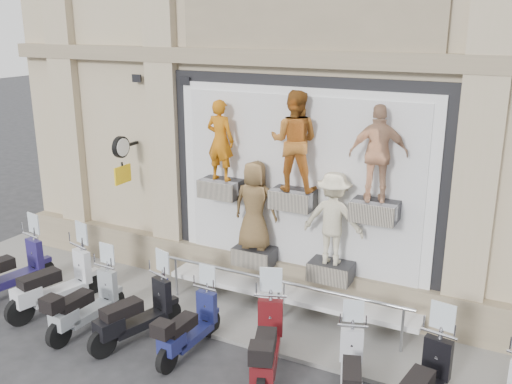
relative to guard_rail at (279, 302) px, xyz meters
The scene contains 13 objects.
ground 2.05m from the guard_rail, 90.00° to the right, with size 90.00×90.00×0.00m, color #2D2D2F.
sidewalk 0.44m from the guard_rail, 90.00° to the left, with size 16.00×2.20×0.08m, color gray.
shop_vitrine 2.10m from the guard_rail, 83.17° to the left, with size 5.60×0.84×4.30m.
guard_rail is the anchor object (origin of this frame).
clock_sign_bracket 4.57m from the guard_rail, behind, with size 0.10×0.80×1.02m.
scooter_a 5.65m from the guard_rail, 165.14° to the right, with size 0.58×2.00×1.63m, color #1E1650, non-canonical shape.
scooter_b 4.40m from the guard_rail, 160.20° to the right, with size 0.60×2.06×1.67m, color silver, non-canonical shape.
scooter_c 3.55m from the guard_rail, 149.96° to the right, with size 0.54×1.85×1.51m, color gray, non-canonical shape.
scooter_d 2.63m from the guard_rail, 140.21° to the right, with size 0.56×1.92×1.56m, color black, non-canonical shape.
scooter_e 1.85m from the guard_rail, 121.24° to the right, with size 0.51×1.76×1.43m, color #171C51, non-canonical shape.
scooter_f 1.69m from the guard_rail, 71.75° to the right, with size 0.58×1.99×1.61m, color #4E0D10, non-canonical shape.
scooter_g 2.47m from the guard_rail, 39.09° to the right, with size 0.50×1.71×1.39m, color #B2B3B9, non-canonical shape.
scooter_h 3.33m from the guard_rail, 27.70° to the right, with size 0.57×1.97×1.60m, color black, non-canonical shape.
Camera 1 is at (3.97, -6.72, 5.50)m, focal length 40.00 mm.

